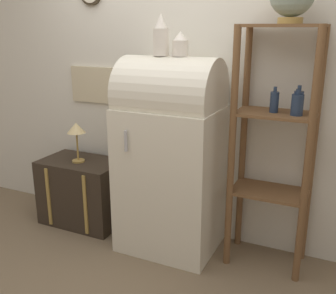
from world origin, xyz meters
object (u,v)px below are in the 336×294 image
vase_center (180,45)px  desk_lamp (76,131)px  vase_left (161,36)px  suitcase_trunk (83,191)px  refrigerator (170,154)px

vase_center → desk_lamp: vase_center is taller
vase_center → vase_left: bearing=-171.7°
suitcase_trunk → desk_lamp: 0.58m
refrigerator → suitcase_trunk: (-0.91, 0.03, -0.50)m
vase_left → vase_center: (0.14, 0.02, -0.06)m
refrigerator → suitcase_trunk: refrigerator is taller
refrigerator → vase_center: bearing=7.6°
refrigerator → vase_left: 0.89m
desk_lamp → suitcase_trunk: bearing=87.4°
vase_left → desk_lamp: 1.16m
suitcase_trunk → vase_center: size_ratio=4.22×
vase_left → vase_center: vase_left is taller
suitcase_trunk → vase_left: 1.62m
suitcase_trunk → vase_center: (0.98, -0.02, 1.33)m
refrigerator → vase_left: (-0.07, -0.01, 0.89)m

